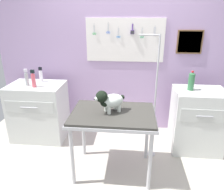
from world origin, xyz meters
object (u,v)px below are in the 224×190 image
at_px(counter_left, 39,111).
at_px(soda_bottle, 191,81).
at_px(cabinet_right, 197,120).
at_px(conditioner_bottle, 33,80).
at_px(grooming_arm, 154,104).
at_px(dog, 109,100).
at_px(grooming_table, 113,119).

xyz_separation_m(counter_left, soda_bottle, (2.21, -0.08, 0.58)).
bearing_deg(cabinet_right, conditioner_bottle, -179.73).
relative_size(grooming_arm, counter_left, 1.88).
xyz_separation_m(grooming_arm, dog, (-0.54, -0.35, 0.18)).
xyz_separation_m(grooming_table, grooming_arm, (0.50, 0.36, 0.05)).
height_order(grooming_arm, cabinet_right, grooming_arm).
bearing_deg(grooming_table, dog, 170.46).
distance_m(grooming_table, grooming_arm, 0.62).
bearing_deg(grooming_arm, counter_left, 169.30).
xyz_separation_m(grooming_table, conditioner_bottle, (-1.18, 0.58, 0.26)).
bearing_deg(grooming_arm, conditioner_bottle, 172.64).
bearing_deg(grooming_table, cabinet_right, 27.48).
height_order(dog, cabinet_right, dog).
xyz_separation_m(grooming_table, counter_left, (-1.22, 0.69, -0.28)).
distance_m(grooming_table, soda_bottle, 1.20).
bearing_deg(dog, cabinet_right, 26.37).
xyz_separation_m(cabinet_right, conditioner_bottle, (-2.32, -0.01, 0.53)).
distance_m(conditioner_bottle, soda_bottle, 2.17).
xyz_separation_m(grooming_table, soda_bottle, (0.99, 0.60, 0.30)).
bearing_deg(grooming_arm, dog, -146.77).
bearing_deg(grooming_arm, soda_bottle, 26.31).
relative_size(dog, conditioner_bottle, 1.42).
height_order(grooming_arm, soda_bottle, grooming_arm).
distance_m(grooming_table, cabinet_right, 1.31).
distance_m(counter_left, soda_bottle, 2.28).
distance_m(dog, soda_bottle, 1.19).
bearing_deg(counter_left, soda_bottle, -2.11).
xyz_separation_m(dog, soda_bottle, (1.03, 0.60, 0.07)).
relative_size(dog, cabinet_right, 0.40).
height_order(dog, conditioner_bottle, conditioner_bottle).
bearing_deg(grooming_table, conditioner_bottle, 153.97).
distance_m(counter_left, conditioner_bottle, 0.56).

